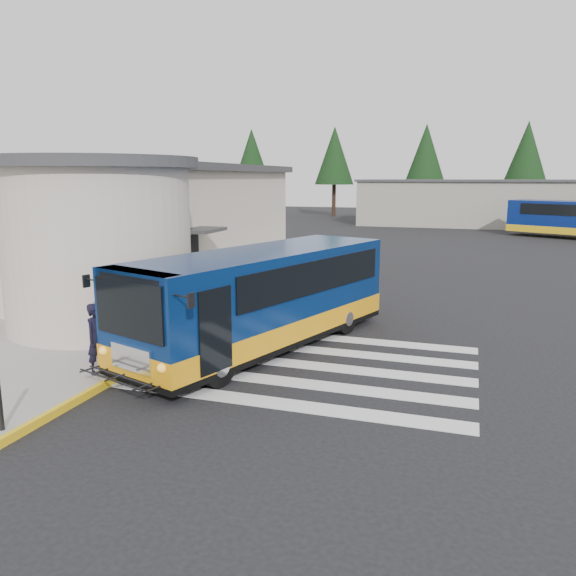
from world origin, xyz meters
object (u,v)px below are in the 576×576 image
(pedestrian_b, at_px, (105,301))
(far_bus_a, at_px, (575,218))
(pedestrian_a, at_px, (97,338))
(transit_bus, at_px, (262,302))

(pedestrian_b, relative_size, far_bus_a, 0.17)
(pedestrian_a, relative_size, far_bus_a, 0.17)
(pedestrian_b, bearing_deg, transit_bus, 94.06)
(pedestrian_b, bearing_deg, far_bus_a, 154.75)
(far_bus_a, bearing_deg, pedestrian_b, 179.74)
(transit_bus, height_order, far_bus_a, far_bus_a)
(transit_bus, distance_m, far_bus_a, 34.29)
(pedestrian_a, distance_m, pedestrian_b, 3.83)
(pedestrian_a, height_order, far_bus_a, far_bus_a)
(pedestrian_a, relative_size, pedestrian_b, 0.98)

